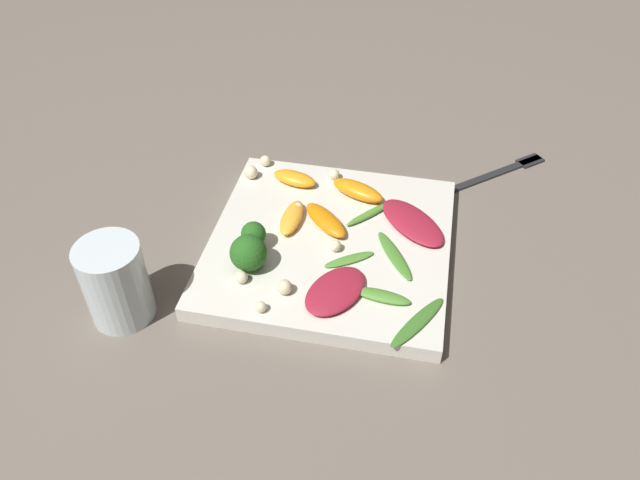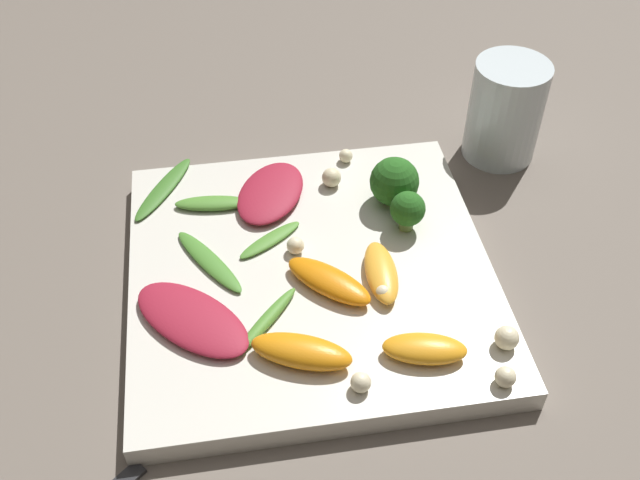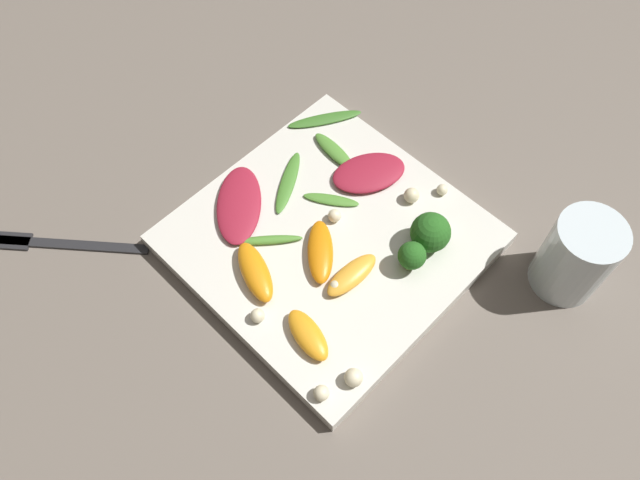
{
  "view_description": "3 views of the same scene",
  "coord_description": "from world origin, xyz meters",
  "views": [
    {
      "loc": [
        0.1,
        -0.55,
        0.53
      ],
      "look_at": [
        -0.01,
        -0.02,
        0.03
      ],
      "focal_mm": 35.0,
      "sensor_mm": 36.0,
      "label": 1
    },
    {
      "loc": [
        0.06,
        0.4,
        0.46
      ],
      "look_at": [
        -0.01,
        -0.01,
        0.04
      ],
      "focal_mm": 42.0,
      "sensor_mm": 36.0,
      "label": 2
    },
    {
      "loc": [
        -0.23,
        0.25,
        0.59
      ],
      "look_at": [
        -0.0,
        0.02,
        0.03
      ],
      "focal_mm": 35.0,
      "sensor_mm": 36.0,
      "label": 3
    }
  ],
  "objects": [
    {
      "name": "broccoli_floret_1",
      "position": [
        -0.09,
        -0.03,
        0.04
      ],
      "size": [
        0.03,
        0.03,
        0.04
      ],
      "color": "#7A9E51",
      "rests_on": "plate"
    },
    {
      "name": "ground_plane",
      "position": [
        0.0,
        0.0,
        0.0
      ],
      "size": [
        2.4,
        2.4,
        0.0
      ],
      "primitive_type": "plane",
      "color": "#6B6056"
    },
    {
      "name": "radicchio_leaf_0",
      "position": [
        0.1,
        0.04,
        0.03
      ],
      "size": [
        0.11,
        0.11,
        0.01
      ],
      "color": "maroon",
      "rests_on": "plate"
    },
    {
      "name": "orange_segment_2",
      "position": [
        -0.05,
        0.02,
        0.03
      ],
      "size": [
        0.03,
        0.07,
        0.01
      ],
      "color": "#FCAD33",
      "rests_on": "plate"
    },
    {
      "name": "macadamia_nut_7",
      "position": [
        -0.13,
        0.1,
        0.03
      ],
      "size": [
        0.02,
        0.02,
        0.02
      ],
      "color": "beige",
      "rests_on": "plate"
    },
    {
      "name": "arugula_sprig_3",
      "position": [
        0.08,
        -0.02,
        0.02
      ],
      "size": [
        0.06,
        0.08,
        0.01
      ],
      "color": "#47842D",
      "rests_on": "plate"
    },
    {
      "name": "macadamia_nut_5",
      "position": [
        -0.05,
        0.04,
        0.03
      ],
      "size": [
        0.01,
        0.01,
        0.01
      ],
      "color": "beige",
      "rests_on": "plate"
    },
    {
      "name": "drinking_glass",
      "position": [
        -0.21,
        -0.14,
        0.05
      ],
      "size": [
        0.07,
        0.07,
        0.1
      ],
      "color": "silver",
      "rests_on": "ground_plane"
    },
    {
      "name": "arugula_sprig_2",
      "position": [
        0.07,
        -0.08,
        0.02
      ],
      "size": [
        0.07,
        0.03,
        0.01
      ],
      "color": "#518E33",
      "rests_on": "plate"
    },
    {
      "name": "fork",
      "position": [
        0.21,
        0.21,
        0.0
      ],
      "size": [
        0.14,
        0.12,
        0.01
      ],
      "color": "#262628",
      "rests_on": "ground_plane"
    },
    {
      "name": "arugula_sprig_4",
      "position": [
        0.04,
        0.05,
        0.02
      ],
      "size": [
        0.06,
        0.06,
        0.01
      ],
      "color": "#518E33",
      "rests_on": "plate"
    },
    {
      "name": "macadamia_nut_4",
      "position": [
        -0.03,
        -0.1,
        0.03
      ],
      "size": [
        0.02,
        0.02,
        0.02
      ],
      "color": "beige",
      "rests_on": "plate"
    },
    {
      "name": "macadamia_nut_1",
      "position": [
        -0.12,
        0.13,
        0.03
      ],
      "size": [
        0.02,
        0.02,
        0.02
      ],
      "color": "beige",
      "rests_on": "plate"
    },
    {
      "name": "broccoli_floret_0",
      "position": [
        -0.08,
        -0.07,
        0.04
      ],
      "size": [
        0.04,
        0.04,
        0.04
      ],
      "color": "#84AD5B",
      "rests_on": "plate"
    },
    {
      "name": "macadamia_nut_6",
      "position": [
        -0.08,
        -0.09,
        0.03
      ],
      "size": [
        0.01,
        0.01,
        0.01
      ],
      "color": "beige",
      "rests_on": "plate"
    },
    {
      "name": "plate",
      "position": [
        0.0,
        0.0,
        0.01
      ],
      "size": [
        0.29,
        0.29,
        0.02
      ],
      "color": "silver",
      "rests_on": "ground_plane"
    },
    {
      "name": "radicchio_leaf_1",
      "position": [
        0.02,
        -0.09,
        0.03
      ],
      "size": [
        0.09,
        0.1,
        0.01
      ],
      "color": "maroon",
      "rests_on": "plate"
    },
    {
      "name": "orange_segment_0",
      "position": [
        0.02,
        0.09,
        0.03
      ],
      "size": [
        0.08,
        0.05,
        0.02
      ],
      "color": "orange",
      "rests_on": "plate"
    },
    {
      "name": "macadamia_nut_2",
      "position": [
        -0.02,
        0.12,
        0.03
      ],
      "size": [
        0.01,
        0.01,
        0.01
      ],
      "color": "beige",
      "rests_on": "plate"
    },
    {
      "name": "macadamia_nut_0",
      "position": [
        -0.05,
        -0.13,
        0.03
      ],
      "size": [
        0.01,
        0.01,
        0.01
      ],
      "color": "beige",
      "rests_on": "plate"
    },
    {
      "name": "orange_segment_1",
      "position": [
        -0.01,
        0.02,
        0.03
      ],
      "size": [
        0.07,
        0.07,
        0.02
      ],
      "color": "orange",
      "rests_on": "plate"
    },
    {
      "name": "orange_segment_3",
      "position": [
        -0.07,
        0.1,
        0.03
      ],
      "size": [
        0.06,
        0.04,
        0.02
      ],
      "color": "orange",
      "rests_on": "plate"
    },
    {
      "name": "arugula_sprig_1",
      "position": [
        0.03,
        -0.03,
        0.02
      ],
      "size": [
        0.06,
        0.05,
        0.0
      ],
      "color": "#518E33",
      "rests_on": "plate"
    },
    {
      "name": "macadamia_nut_3",
      "position": [
        0.01,
        -0.02,
        0.03
      ],
      "size": [
        0.01,
        0.01,
        0.01
      ],
      "color": "beige",
      "rests_on": "plate"
    },
    {
      "name": "arugula_sprig_0",
      "position": [
        0.12,
        -0.11,
        0.02
      ],
      "size": [
        0.06,
        0.09,
        0.0
      ],
      "color": "#3D7528",
      "rests_on": "plate"
    }
  ]
}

